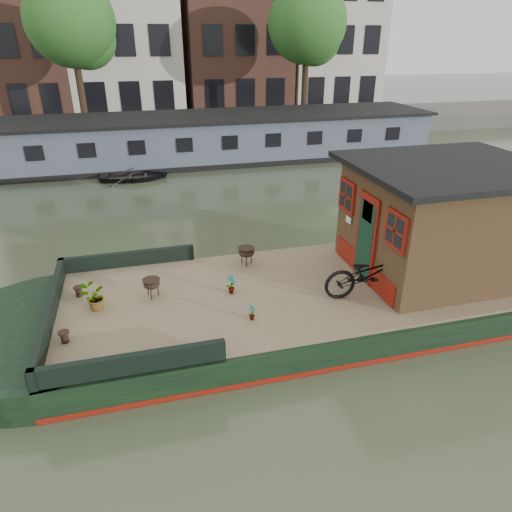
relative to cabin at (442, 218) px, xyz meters
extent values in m
plane|color=#2F3C26|center=(-2.19, 0.00, -1.88)|extent=(120.00, 120.00, 0.00)
cube|color=black|center=(-2.19, 0.00, -1.58)|extent=(12.00, 4.00, 0.60)
cylinder|color=black|center=(-8.19, 0.00, -1.58)|extent=(4.00, 4.00, 0.60)
cube|color=maroon|center=(-2.19, 0.00, -1.82)|extent=(12.02, 4.02, 0.10)
cube|color=#896F54|center=(-2.19, 0.00, -1.25)|extent=(11.80, 3.80, 0.05)
cube|color=black|center=(-8.11, 0.00, -1.05)|extent=(0.12, 4.00, 0.35)
cube|color=black|center=(-6.69, 1.92, -1.05)|extent=(3.00, 0.12, 0.35)
cube|color=black|center=(-6.69, -1.92, -1.05)|extent=(3.00, 0.12, 0.35)
cube|color=#332114|center=(0.01, 0.00, -0.08)|extent=(3.50, 3.00, 2.30)
cube|color=black|center=(0.01, 0.00, 1.13)|extent=(4.00, 3.50, 0.12)
cube|color=maroon|center=(-1.77, 0.00, -0.28)|extent=(0.06, 0.80, 1.90)
cube|color=black|center=(-1.79, 0.00, -0.33)|extent=(0.04, 0.64, 1.70)
cube|color=maroon|center=(-1.77, -1.05, 0.32)|extent=(0.06, 0.72, 0.72)
cube|color=maroon|center=(-1.77, 1.05, 0.32)|extent=(0.06, 0.72, 0.72)
imported|color=black|center=(-1.99, -0.68, -0.74)|extent=(1.91, 0.76, 0.99)
imported|color=brown|center=(-4.66, 0.09, -1.01)|extent=(0.27, 0.26, 0.43)
imported|color=#B54134|center=(-7.32, 0.15, -0.97)|extent=(0.56, 0.52, 0.53)
imported|color=#A45A30|center=(-4.49, -0.96, -1.07)|extent=(0.20, 0.20, 0.33)
cylinder|color=black|center=(-7.68, 0.77, -1.12)|extent=(0.19, 0.19, 0.22)
cylinder|color=black|center=(-7.79, -0.81, -1.12)|extent=(0.19, 0.19, 0.22)
imported|color=black|center=(-6.42, 11.42, -1.58)|extent=(2.95, 2.20, 0.59)
cube|color=#434C5A|center=(-2.19, 14.00, -0.88)|extent=(20.00, 4.00, 2.00)
cube|color=black|center=(-2.19, 14.00, 0.17)|extent=(20.40, 4.40, 0.12)
cube|color=black|center=(-2.19, 14.00, -1.76)|extent=(20.00, 4.05, 0.24)
cube|color=#47443F|center=(-2.19, 20.50, -1.43)|extent=(60.00, 6.00, 0.90)
cylinder|color=#332316|center=(-8.69, 19.00, 1.02)|extent=(0.36, 0.36, 4.00)
sphere|color=#1C521B|center=(-8.69, 19.00, 4.22)|extent=(4.40, 4.40, 4.40)
sphere|color=#1C521B|center=(-8.09, 19.30, 3.42)|extent=(3.00, 3.00, 3.00)
cylinder|color=#332316|center=(3.81, 19.00, 1.02)|extent=(0.36, 0.36, 4.00)
sphere|color=#1C521B|center=(3.81, 19.00, 4.22)|extent=(4.40, 4.40, 4.40)
sphere|color=#1C521B|center=(4.41, 19.30, 3.42)|extent=(3.00, 3.00, 3.00)
camera|label=1|loc=(-6.24, -7.89, 3.55)|focal=32.00mm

